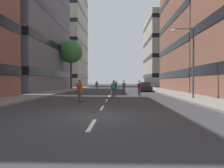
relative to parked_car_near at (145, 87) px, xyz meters
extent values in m
plane|color=#333335|center=(-5.33, 3.84, -0.70)|extent=(161.10, 161.10, 0.00)
cube|color=gray|center=(-13.68, 7.20, -0.63)|extent=(3.63, 73.84, 0.14)
cube|color=gray|center=(3.01, 7.20, -0.63)|extent=(3.63, 73.84, 0.14)
cube|color=silver|center=(-5.33, -25.01, -0.70)|extent=(0.16, 2.20, 0.01)
cube|color=silver|center=(-5.33, -20.01, -0.70)|extent=(0.16, 2.20, 0.01)
cube|color=silver|center=(-5.33, -15.01, -0.70)|extent=(0.16, 2.20, 0.01)
cube|color=silver|center=(-5.33, -10.01, -0.70)|extent=(0.16, 2.20, 0.01)
cube|color=silver|center=(-5.33, -5.01, -0.70)|extent=(0.16, 2.20, 0.01)
cube|color=silver|center=(-5.33, -0.01, -0.70)|extent=(0.16, 2.20, 0.01)
cube|color=silver|center=(-5.33, 4.99, -0.70)|extent=(0.16, 2.20, 0.01)
cube|color=silver|center=(-5.33, 9.99, -0.70)|extent=(0.16, 2.20, 0.01)
cube|color=silver|center=(-5.33, 14.99, -0.70)|extent=(0.16, 2.20, 0.01)
cube|color=silver|center=(-5.33, 19.99, -0.70)|extent=(0.16, 2.20, 0.01)
cube|color=silver|center=(-5.33, 24.99, -0.70)|extent=(0.16, 2.20, 0.01)
cube|color=silver|center=(-5.33, 29.99, -0.70)|extent=(0.16, 2.20, 0.01)
cube|color=silver|center=(-5.33, 34.99, -0.70)|extent=(0.16, 2.20, 0.01)
cube|color=slate|center=(-21.61, 2.70, 9.30)|extent=(12.22, 21.32, 20.00)
cube|color=black|center=(-21.61, 2.70, 2.30)|extent=(12.34, 21.44, 1.10)
cube|color=black|center=(-21.61, 2.70, 7.30)|extent=(12.34, 21.44, 1.10)
cube|color=black|center=(-21.61, 2.70, 12.30)|extent=(12.34, 21.44, 1.10)
cube|color=#B2A893|center=(-21.61, 31.49, 17.24)|extent=(12.22, 18.74, 35.88)
cube|color=black|center=(-21.61, 31.49, 2.38)|extent=(12.34, 18.86, 1.10)
cube|color=black|center=(-21.61, 31.49, 7.50)|extent=(12.34, 18.86, 1.10)
cube|color=black|center=(-21.61, 31.49, 12.63)|extent=(12.34, 18.86, 1.10)
cube|color=black|center=(-21.61, 31.49, 17.75)|extent=(12.34, 18.86, 1.10)
cube|color=black|center=(-21.61, 31.49, 22.88)|extent=(12.34, 18.86, 1.10)
cube|color=black|center=(10.94, 2.70, 2.10)|extent=(12.34, 18.71, 1.10)
cube|color=black|center=(10.94, 2.70, 6.76)|extent=(12.34, 18.71, 1.10)
cube|color=black|center=(10.94, 2.70, 11.42)|extent=(12.34, 18.71, 1.10)
cube|color=#B2A893|center=(10.94, 31.49, 10.08)|extent=(12.22, 19.14, 21.55)
cube|color=black|center=(10.94, 31.49, 2.53)|extent=(12.34, 19.26, 1.10)
cube|color=black|center=(10.94, 31.49, 7.92)|extent=(12.34, 19.26, 1.10)
cube|color=black|center=(10.94, 31.49, 13.31)|extent=(12.34, 19.26, 1.10)
cube|color=black|center=(10.94, 31.49, 18.70)|extent=(12.34, 19.26, 1.10)
cube|color=black|center=(0.00, 0.04, -0.17)|extent=(1.80, 4.40, 0.70)
cube|color=#2D3338|center=(0.00, -0.11, 0.50)|extent=(1.60, 2.10, 0.64)
cylinder|color=black|center=(-0.80, 1.49, -0.38)|extent=(0.22, 0.64, 0.64)
cylinder|color=black|center=(0.80, 1.49, -0.38)|extent=(0.22, 0.64, 0.64)
cylinder|color=black|center=(-0.80, -1.41, -0.38)|extent=(0.22, 0.64, 0.64)
cylinder|color=black|center=(0.80, -1.41, -0.38)|extent=(0.22, 0.64, 0.64)
cylinder|color=#4C3823|center=(-13.68, 6.91, 2.33)|extent=(0.36, 0.36, 5.77)
sphere|color=#387A3D|center=(-13.68, 6.91, 6.81)|extent=(4.58, 4.58, 4.58)
cylinder|color=#3F3F44|center=(2.65, -13.86, 2.69)|extent=(0.16, 0.16, 6.50)
cylinder|color=#3F3F44|center=(1.75, -13.86, 5.84)|extent=(1.80, 0.10, 0.10)
ellipsoid|color=silver|center=(0.85, -13.86, 5.69)|extent=(0.50, 0.30, 0.24)
cube|color=brown|center=(-5.43, 13.01, -0.62)|extent=(0.36, 0.92, 0.02)
cylinder|color=#D8BF4C|center=(-5.37, 13.32, -0.66)|extent=(0.19, 0.10, 0.07)
cylinder|color=#D8BF4C|center=(-5.49, 12.70, -0.66)|extent=(0.19, 0.10, 0.07)
cylinder|color=black|center=(-5.52, 13.03, -0.21)|extent=(0.16, 0.16, 0.80)
cylinder|color=black|center=(-5.34, 12.99, -0.21)|extent=(0.16, 0.16, 0.80)
cube|color=green|center=(-5.43, 13.01, 0.47)|extent=(0.35, 0.25, 0.55)
cylinder|color=green|center=(-5.64, 13.10, 0.44)|extent=(0.13, 0.24, 0.55)
cylinder|color=green|center=(-5.20, 13.02, 0.44)|extent=(0.13, 0.24, 0.55)
sphere|color=#997051|center=(-5.43, 13.03, 0.92)|extent=(0.22, 0.22, 0.22)
sphere|color=black|center=(-5.43, 13.03, 0.97)|extent=(0.21, 0.21, 0.21)
cube|color=beige|center=(-5.46, 12.83, 0.50)|extent=(0.28, 0.20, 0.40)
cube|color=brown|center=(-8.52, 6.40, -0.62)|extent=(0.41, 0.92, 0.02)
cylinder|color=#D8BF4C|center=(-8.60, 6.71, -0.66)|extent=(0.19, 0.11, 0.07)
cylinder|color=#D8BF4C|center=(-8.44, 6.09, -0.66)|extent=(0.19, 0.11, 0.07)
cylinder|color=tan|center=(-8.61, 6.38, -0.21)|extent=(0.17, 0.17, 0.80)
cylinder|color=tan|center=(-8.43, 6.43, -0.21)|extent=(0.17, 0.17, 0.80)
cube|color=blue|center=(-8.52, 6.40, 0.47)|extent=(0.36, 0.27, 0.55)
cylinder|color=blue|center=(-8.74, 6.40, 0.44)|extent=(0.14, 0.24, 0.55)
cylinder|color=blue|center=(-8.32, 6.51, 0.44)|extent=(0.14, 0.24, 0.55)
sphere|color=beige|center=(-8.52, 6.42, 0.92)|extent=(0.22, 0.22, 0.22)
sphere|color=black|center=(-8.52, 6.42, 0.97)|extent=(0.21, 0.21, 0.21)
cube|color=brown|center=(-4.78, 8.54, -0.62)|extent=(0.24, 0.91, 0.02)
cylinder|color=#D8BF4C|center=(-4.77, 8.85, -0.66)|extent=(0.18, 0.08, 0.07)
cylinder|color=#D8BF4C|center=(-4.80, 8.22, -0.66)|extent=(0.18, 0.08, 0.07)
cylinder|color=black|center=(-4.87, 8.54, -0.21)|extent=(0.15, 0.15, 0.80)
cylinder|color=black|center=(-4.69, 8.53, -0.21)|extent=(0.15, 0.15, 0.80)
cube|color=blue|center=(-4.78, 8.54, 0.47)|extent=(0.33, 0.22, 0.55)
cylinder|color=blue|center=(-5.00, 8.60, 0.44)|extent=(0.10, 0.23, 0.55)
cylinder|color=blue|center=(-4.56, 8.57, 0.44)|extent=(0.10, 0.23, 0.55)
sphere|color=#997051|center=(-4.78, 8.56, 0.92)|extent=(0.22, 0.22, 0.22)
sphere|color=black|center=(-4.78, 8.56, 0.97)|extent=(0.21, 0.21, 0.21)
cube|color=brown|center=(-9.52, -6.74, -0.62)|extent=(0.27, 0.91, 0.02)
cylinder|color=#D8BF4C|center=(-9.55, -6.42, -0.66)|extent=(0.18, 0.08, 0.07)
cylinder|color=#D8BF4C|center=(-9.50, -7.06, -0.66)|extent=(0.18, 0.08, 0.07)
cylinder|color=black|center=(-9.61, -6.75, -0.21)|extent=(0.15, 0.15, 0.80)
cylinder|color=black|center=(-9.44, -6.73, -0.21)|extent=(0.15, 0.15, 0.80)
cube|color=blue|center=(-9.52, -6.74, 0.47)|extent=(0.33, 0.22, 0.55)
cylinder|color=blue|center=(-9.75, -6.71, 0.44)|extent=(0.11, 0.24, 0.55)
cylinder|color=blue|center=(-9.31, -6.67, 0.44)|extent=(0.11, 0.24, 0.55)
sphere|color=beige|center=(-9.53, -6.72, 0.92)|extent=(0.22, 0.22, 0.22)
sphere|color=black|center=(-9.53, -6.72, 0.97)|extent=(0.21, 0.21, 0.21)
cube|color=brown|center=(-7.43, -16.60, -0.62)|extent=(0.39, 0.92, 0.02)
cylinder|color=#D8BF4C|center=(-7.36, -16.28, -0.66)|extent=(0.19, 0.11, 0.07)
cylinder|color=#D8BF4C|center=(-7.50, -16.91, -0.66)|extent=(0.19, 0.11, 0.07)
cylinder|color=#594C47|center=(-7.52, -16.58, -0.21)|extent=(0.17, 0.17, 0.80)
cylinder|color=#594C47|center=(-7.34, -16.62, -0.21)|extent=(0.17, 0.17, 0.80)
cube|color=orange|center=(-7.43, -16.60, 0.47)|extent=(0.36, 0.26, 0.55)
cylinder|color=orange|center=(-7.63, -16.50, 0.44)|extent=(0.14, 0.24, 0.55)
cylinder|color=orange|center=(-7.20, -16.60, 0.44)|extent=(0.14, 0.24, 0.55)
sphere|color=#997051|center=(-7.43, -16.58, 0.92)|extent=(0.22, 0.22, 0.22)
sphere|color=black|center=(-7.43, -16.58, 0.97)|extent=(0.21, 0.21, 0.21)
cube|color=#A52626|center=(-7.47, -16.77, 0.50)|extent=(0.29, 0.21, 0.40)
cube|color=brown|center=(-4.75, -12.94, -0.62)|extent=(0.32, 0.92, 0.02)
cylinder|color=#D8BF4C|center=(-4.70, -12.63, -0.66)|extent=(0.19, 0.09, 0.07)
cylinder|color=#D8BF4C|center=(-4.79, -13.26, -0.66)|extent=(0.19, 0.09, 0.07)
cylinder|color=#594C47|center=(-4.84, -12.93, -0.21)|extent=(0.16, 0.16, 0.80)
cylinder|color=#594C47|center=(-4.66, -12.96, -0.21)|extent=(0.16, 0.16, 0.80)
cube|color=blue|center=(-4.75, -12.94, 0.47)|extent=(0.34, 0.24, 0.55)
cylinder|color=blue|center=(-4.96, -12.86, 0.44)|extent=(0.12, 0.24, 0.55)
cylinder|color=blue|center=(-4.52, -12.92, 0.44)|extent=(0.12, 0.24, 0.55)
sphere|color=tan|center=(-4.74, -12.92, 0.92)|extent=(0.22, 0.22, 0.22)
sphere|color=black|center=(-4.74, -12.92, 0.97)|extent=(0.21, 0.21, 0.21)
cube|color=#4C8C4C|center=(-4.77, -13.12, 0.50)|extent=(0.28, 0.19, 0.40)
cube|color=brown|center=(-3.57, -5.45, -0.62)|extent=(0.30, 0.92, 0.02)
cylinder|color=#D8BF4C|center=(-3.61, -5.13, -0.66)|extent=(0.19, 0.09, 0.07)
cylinder|color=#D8BF4C|center=(-3.54, -5.77, -0.66)|extent=(0.19, 0.09, 0.07)
cylinder|color=#2D334C|center=(-3.66, -5.46, -0.21)|extent=(0.15, 0.15, 0.80)
cylinder|color=#2D334C|center=(-3.48, -5.44, -0.21)|extent=(0.15, 0.15, 0.80)
cube|color=green|center=(-3.57, -5.45, 0.47)|extent=(0.34, 0.23, 0.55)
cylinder|color=green|center=(-3.80, -5.43, 0.44)|extent=(0.12, 0.24, 0.55)
cylinder|color=green|center=(-3.36, -5.38, 0.44)|extent=(0.12, 0.24, 0.55)
sphere|color=tan|center=(-3.57, -5.43, 0.92)|extent=(0.22, 0.22, 0.22)
sphere|color=black|center=(-3.57, -5.43, 0.97)|extent=(0.21, 0.21, 0.21)
cube|color=#A52626|center=(-3.55, -5.63, 0.50)|extent=(0.28, 0.19, 0.40)
cube|color=brown|center=(-10.66, -0.04, -0.62)|extent=(0.21, 0.90, 0.02)
cylinder|color=#D8BF4C|center=(-10.65, 0.28, -0.66)|extent=(0.18, 0.07, 0.07)
cylinder|color=#D8BF4C|center=(-10.66, -0.36, -0.66)|extent=(0.18, 0.07, 0.07)
cylinder|color=tan|center=(-10.75, -0.04, -0.21)|extent=(0.14, 0.14, 0.80)
cylinder|color=tan|center=(-10.57, -0.04, -0.21)|extent=(0.14, 0.14, 0.80)
cube|color=black|center=(-10.66, -0.04, 0.47)|extent=(0.32, 0.20, 0.55)
cylinder|color=black|center=(-10.88, 0.01, 0.44)|extent=(0.09, 0.23, 0.55)
cylinder|color=black|center=(-10.44, 0.01, 0.44)|extent=(0.09, 0.23, 0.55)
sphere|color=tan|center=(-10.66, -0.02, 0.92)|extent=(0.22, 0.22, 0.22)
sphere|color=black|center=(-10.66, -0.02, 0.97)|extent=(0.21, 0.21, 0.21)
cube|color=black|center=(-10.66, -0.22, 0.50)|extent=(0.26, 0.16, 0.40)
cube|color=brown|center=(-1.94, -9.99, -0.62)|extent=(0.34, 0.92, 0.02)
cylinder|color=#D8BF4C|center=(-1.89, -9.68, -0.66)|extent=(0.19, 0.10, 0.07)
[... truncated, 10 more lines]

